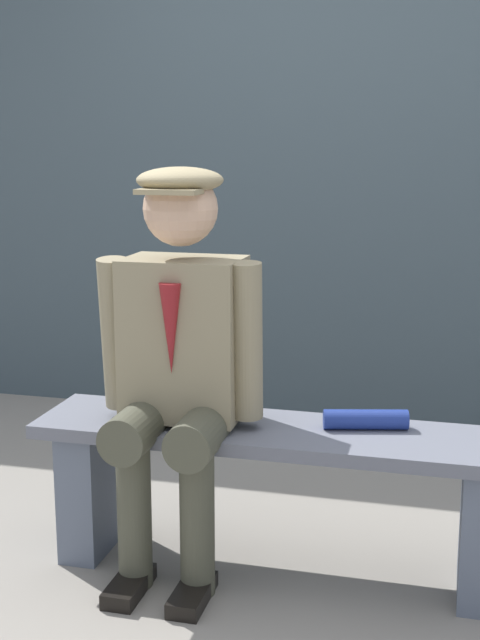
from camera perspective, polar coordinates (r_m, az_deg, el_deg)
The scene contains 5 objects.
ground_plane at distance 2.99m, azimuth 2.43°, elevation -16.22°, with size 30.00×30.00×0.00m, color gray.
bench at distance 2.85m, azimuth 2.48°, elevation -10.41°, with size 1.60×0.37×0.50m.
seated_man at distance 2.74m, azimuth -4.09°, elevation -2.06°, with size 0.55×0.52×1.33m.
rolled_magazine at distance 2.79m, azimuth 8.39°, elevation -6.58°, with size 0.06×0.06×0.27m, color navy.
stadium_wall at distance 4.33m, azimuth 7.32°, elevation 8.90°, with size 12.00×0.24×2.38m, color #3E4D54.
Camera 1 is at (-0.53, 2.58, 1.41)m, focal length 47.94 mm.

